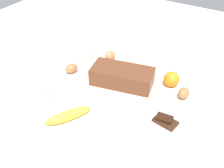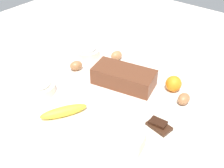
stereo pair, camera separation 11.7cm
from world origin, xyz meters
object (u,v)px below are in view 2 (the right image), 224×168
object	(u,v)px
sugar_bowl	(88,51)
orange_fruit	(174,84)
banana	(64,111)
butter_block	(130,142)
egg_near_butter	(116,56)
egg_beside_bowl	(76,66)
loaf_pan	(124,77)
flour_bowl	(41,87)
egg_loose	(184,99)
chocolate_plate	(159,127)

from	to	relation	value
sugar_bowl	orange_fruit	xyz separation A→B (m)	(-0.49, -0.03, 0.00)
banana	butter_block	xyz separation A→B (m)	(-0.30, -0.03, 0.01)
sugar_bowl	butter_block	world-z (taller)	sugar_bowl
butter_block	egg_near_butter	bearing A→B (deg)	-47.37
butter_block	egg_beside_bowl	bearing A→B (deg)	-25.10
loaf_pan	butter_block	world-z (taller)	loaf_pan
flour_bowl	egg_loose	xyz separation A→B (m)	(-0.53, -0.33, -0.01)
sugar_bowl	egg_near_butter	distance (m)	0.16
flour_bowl	chocolate_plate	size ratio (longest dim) A/B	0.95
loaf_pan	banana	bearing A→B (deg)	66.10
sugar_bowl	egg_beside_bowl	xyz separation A→B (m)	(-0.04, 0.13, -0.01)
banana	chocolate_plate	xyz separation A→B (m)	(-0.34, -0.17, -0.01)
egg_near_butter	egg_loose	bearing A→B (deg)	167.09
egg_near_butter	banana	bearing A→B (deg)	101.63
butter_block	egg_beside_bowl	world-z (taller)	butter_block
sugar_bowl	egg_beside_bowl	world-z (taller)	sugar_bowl
sugar_bowl	egg_loose	xyz separation A→B (m)	(-0.57, 0.03, -0.01)
flour_bowl	butter_block	xyz separation A→B (m)	(-0.49, 0.01, 0.00)
flour_bowl	egg_beside_bowl	distance (m)	0.23
loaf_pan	egg_loose	distance (m)	0.28
sugar_bowl	banana	bearing A→B (deg)	120.67
banana	chocolate_plate	size ratio (longest dim) A/B	1.46
banana	flour_bowl	bearing A→B (deg)	-11.71
banana	butter_block	distance (m)	0.30
loaf_pan	egg_beside_bowl	size ratio (longest dim) A/B	4.78
banana	egg_loose	xyz separation A→B (m)	(-0.34, -0.37, 0.00)
egg_near_butter	orange_fruit	bearing A→B (deg)	172.49
flour_bowl	butter_block	world-z (taller)	flour_bowl
egg_beside_bowl	egg_near_butter	bearing A→B (deg)	-115.69
orange_fruit	egg_near_butter	world-z (taller)	orange_fruit
flour_bowl	butter_block	distance (m)	0.49
egg_beside_bowl	chocolate_plate	distance (m)	0.54
egg_beside_bowl	butter_block	bearing A→B (deg)	154.90
banana	butter_block	bearing A→B (deg)	-173.98
loaf_pan	egg_near_butter	size ratio (longest dim) A/B	4.67
butter_block	chocolate_plate	size ratio (longest dim) A/B	0.69
orange_fruit	chocolate_plate	distance (m)	0.26
sugar_bowl	egg_beside_bowl	bearing A→B (deg)	107.45
loaf_pan	butter_block	xyz separation A→B (m)	(-0.24, 0.28, -0.01)
egg_beside_bowl	egg_loose	world-z (taller)	same
orange_fruit	sugar_bowl	bearing A→B (deg)	2.94
butter_block	banana	bearing A→B (deg)	6.02
sugar_bowl	egg_beside_bowl	distance (m)	0.13
egg_near_butter	egg_beside_bowl	world-z (taller)	same
butter_block	egg_loose	bearing A→B (deg)	-96.37
orange_fruit	chocolate_plate	size ratio (longest dim) A/B	0.55
banana	butter_block	world-z (taller)	butter_block
sugar_bowl	chocolate_plate	xyz separation A→B (m)	(-0.57, 0.22, -0.02)
banana	egg_near_butter	bearing A→B (deg)	-78.37
sugar_bowl	egg_beside_bowl	size ratio (longest dim) A/B	2.02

